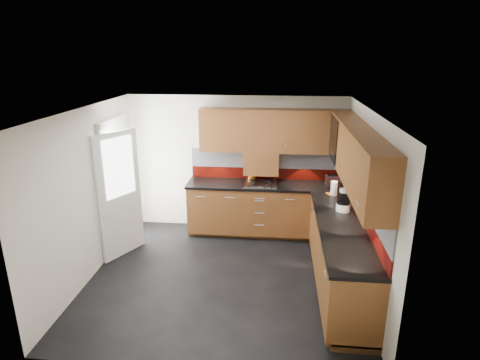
# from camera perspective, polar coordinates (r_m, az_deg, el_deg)

# --- Properties ---
(room) EXTENTS (4.00, 3.80, 2.64)m
(room) POSITION_cam_1_polar(r_m,az_deg,el_deg) (5.34, -2.52, 0.24)
(room) COLOR black
(base_cabinets) EXTENTS (2.70, 3.20, 0.95)m
(base_cabinets) POSITION_cam_1_polar(r_m,az_deg,el_deg) (6.36, 8.15, -7.21)
(base_cabinets) COLOR #5D2F14
(base_cabinets) RESTS_ON room
(countertop) EXTENTS (2.72, 3.22, 0.04)m
(countertop) POSITION_cam_1_polar(r_m,az_deg,el_deg) (6.16, 8.23, -3.20)
(countertop) COLOR black
(countertop) RESTS_ON base_cabinets
(backsplash) EXTENTS (2.70, 3.20, 0.54)m
(backsplash) POSITION_cam_1_polar(r_m,az_deg,el_deg) (6.29, 10.29, -0.06)
(backsplash) COLOR maroon
(backsplash) RESTS_ON countertop
(upper_cabinets) EXTENTS (2.50, 3.20, 0.72)m
(upper_cabinets) POSITION_cam_1_polar(r_m,az_deg,el_deg) (5.98, 10.28, 5.26)
(upper_cabinets) COLOR #5D2F14
(upper_cabinets) RESTS_ON room
(extractor_hood) EXTENTS (0.60, 0.33, 0.40)m
(extractor_hood) POSITION_cam_1_polar(r_m,az_deg,el_deg) (6.93, 3.06, 2.50)
(extractor_hood) COLOR #5D2F14
(extractor_hood) RESTS_ON room
(glass_cabinet) EXTENTS (0.32, 0.80, 0.66)m
(glass_cabinet) POSITION_cam_1_polar(r_m,az_deg,el_deg) (6.31, 14.47, 5.88)
(glass_cabinet) COLOR black
(glass_cabinet) RESTS_ON room
(back_door) EXTENTS (0.42, 1.19, 2.04)m
(back_door) POSITION_cam_1_polar(r_m,az_deg,el_deg) (6.64, -16.94, -1.20)
(back_door) COLOR white
(back_door) RESTS_ON room
(gas_hob) EXTENTS (0.55, 0.49, 0.04)m
(gas_hob) POSITION_cam_1_polar(r_m,az_deg,el_deg) (6.87, 2.95, -0.48)
(gas_hob) COLOR silver
(gas_hob) RESTS_ON countertop
(utensil_pot) EXTENTS (0.13, 0.13, 0.47)m
(utensil_pot) POSITION_cam_1_polar(r_m,az_deg,el_deg) (7.06, 1.68, 0.79)
(utensil_pot) COLOR orange
(utensil_pot) RESTS_ON countertop
(toaster) EXTENTS (0.25, 0.17, 0.17)m
(toaster) POSITION_cam_1_polar(r_m,az_deg,el_deg) (6.98, 13.06, -0.04)
(toaster) COLOR silver
(toaster) RESTS_ON countertop
(food_processor) EXTENTS (0.20, 0.20, 0.33)m
(food_processor) POSITION_cam_1_polar(r_m,az_deg,el_deg) (5.87, 14.51, -2.90)
(food_processor) COLOR white
(food_processor) RESTS_ON countertop
(paper_towel) EXTENTS (0.13, 0.13, 0.22)m
(paper_towel) POSITION_cam_1_polar(r_m,az_deg,el_deg) (6.49, 13.23, -1.15)
(paper_towel) COLOR white
(paper_towel) RESTS_ON countertop
(orange_cloth) EXTENTS (0.19, 0.18, 0.02)m
(orange_cloth) POSITION_cam_1_polar(r_m,az_deg,el_deg) (6.55, 12.93, -1.90)
(orange_cloth) COLOR #D45F17
(orange_cloth) RESTS_ON countertop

